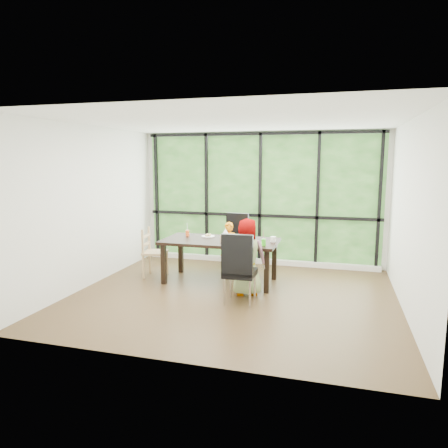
{
  "coord_description": "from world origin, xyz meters",
  "views": [
    {
      "loc": [
        1.55,
        -6.01,
        2.12
      ],
      "look_at": [
        -0.31,
        0.59,
        1.05
      ],
      "focal_mm": 32.73,
      "sensor_mm": 36.0,
      "label": 1
    }
  ],
  "objects": [
    {
      "name": "back_wall",
      "position": [
        0.0,
        2.25,
        1.35
      ],
      "size": [
        5.0,
        0.0,
        5.0
      ],
      "primitive_type": "plane",
      "rotation": [
        1.57,
        0.0,
        0.0
      ],
      "color": "silver",
      "rests_on": "ground"
    },
    {
      "name": "plate_near",
      "position": [
        0.14,
        0.46,
        0.76
      ],
      "size": [
        0.27,
        0.27,
        0.02
      ],
      "primitive_type": "cylinder",
      "color": "white",
      "rests_on": "dining_table"
    },
    {
      "name": "plate_far",
      "position": [
        -0.71,
        0.91,
        0.76
      ],
      "size": [
        0.24,
        0.24,
        0.01
      ],
      "primitive_type": "cylinder",
      "color": "white",
      "rests_on": "dining_table"
    },
    {
      "name": "straw_pink",
      "position": [
        0.41,
        0.41,
        0.9
      ],
      "size": [
        0.01,
        0.04,
        0.2
      ],
      "primitive_type": "cylinder",
      "rotation": [
        0.14,
        0.0,
        0.0
      ],
      "color": "pink",
      "rests_on": "green_cup"
    },
    {
      "name": "chair_interior_leather",
      "position": [
        0.18,
        -0.28,
        0.54
      ],
      "size": [
        0.47,
        0.47,
        1.08
      ],
      "primitive_type": "cube",
      "rotation": [
        0.0,
        0.0,
        3.16
      ],
      "color": "black",
      "rests_on": "ground"
    },
    {
      "name": "white_mug",
      "position": [
        0.51,
        0.75,
        0.8
      ],
      "size": [
        0.09,
        0.09,
        0.09
      ],
      "primitive_type": "cylinder",
      "color": "white",
      "rests_on": "dining_table"
    },
    {
      "name": "straw_white",
      "position": [
        -1.09,
        0.89,
        0.9
      ],
      "size": [
        0.01,
        0.04,
        0.2
      ],
      "primitive_type": "cylinder",
      "rotation": [
        0.14,
        0.0,
        0.0
      ],
      "color": "white",
      "rests_on": "orange_cup"
    },
    {
      "name": "crepe_rolls_near",
      "position": [
        0.14,
        0.46,
        0.78
      ],
      "size": [
        0.05,
        0.12,
        0.04
      ],
      "primitive_type": null,
      "color": "tan",
      "rests_on": "plate_near"
    },
    {
      "name": "foliage_backdrop",
      "position": [
        0.0,
        2.23,
        1.35
      ],
      "size": [
        4.8,
        0.02,
        2.65
      ],
      "primitive_type": "cube",
      "color": "#23451A",
      "rests_on": "back_wall"
    },
    {
      "name": "crepe_rolls_far",
      "position": [
        -0.71,
        0.91,
        0.78
      ],
      "size": [
        0.1,
        0.12,
        0.04
      ],
      "primitive_type": null,
      "color": "tan",
      "rests_on": "plate_far"
    },
    {
      "name": "orange_cup",
      "position": [
        -1.09,
        0.89,
        0.8
      ],
      "size": [
        0.07,
        0.07,
        0.11
      ],
      "primitive_type": "cylinder",
      "color": "#FF6124",
      "rests_on": "dining_table"
    },
    {
      "name": "dining_table",
      "position": [
        -0.41,
        0.69,
        0.38
      ],
      "size": [
        2.07,
        1.15,
        0.75
      ],
      "primitive_type": "cube",
      "rotation": [
        0.0,
        0.0,
        0.08
      ],
      "color": "black",
      "rests_on": "ground"
    },
    {
      "name": "window_sill",
      "position": [
        0.0,
        2.15,
        0.05
      ],
      "size": [
        4.8,
        0.12,
        0.1
      ],
      "primitive_type": "cube",
      "color": "silver",
      "rests_on": "ground"
    },
    {
      "name": "green_cup",
      "position": [
        0.41,
        0.41,
        0.81
      ],
      "size": [
        0.07,
        0.07,
        0.11
      ],
      "primitive_type": "cylinder",
      "color": "#39DB21",
      "rests_on": "dining_table"
    },
    {
      "name": "child_toddler",
      "position": [
        -0.41,
        1.28,
        0.49
      ],
      "size": [
        0.39,
        0.29,
        0.98
      ],
      "primitive_type": "imported",
      "rotation": [
        0.0,
        0.0,
        -0.17
      ],
      "color": "orange",
      "rests_on": "ground"
    },
    {
      "name": "chair_end_beech",
      "position": [
        -1.65,
        0.68,
        0.45
      ],
      "size": [
        0.45,
        0.47,
        0.9
      ],
      "primitive_type": "cube",
      "rotation": [
        0.0,
        0.0,
        1.7
      ],
      "color": "tan",
      "rests_on": "ground"
    },
    {
      "name": "placemat",
      "position": [
        0.14,
        0.44,
        0.75
      ],
      "size": [
        0.47,
        0.34,
        0.01
      ],
      "primitive_type": "cube",
      "color": "tan",
      "rests_on": "dining_table"
    },
    {
      "name": "chair_window_leather",
      "position": [
        -0.4,
        1.65,
        0.54
      ],
      "size": [
        0.49,
        0.49,
        1.08
      ],
      "primitive_type": "cube",
      "rotation": [
        0.0,
        0.0,
        -0.08
      ],
      "color": "black",
      "rests_on": "ground"
    },
    {
      "name": "ground",
      "position": [
        0.0,
        0.0,
        0.0
      ],
      "size": [
        5.0,
        5.0,
        0.0
      ],
      "primitive_type": "plane",
      "color": "black",
      "rests_on": "ground"
    },
    {
      "name": "window_mullions",
      "position": [
        0.0,
        2.19,
        1.35
      ],
      "size": [
        4.8,
        0.06,
        2.65
      ],
      "primitive_type": null,
      "color": "black",
      "rests_on": "back_wall"
    },
    {
      "name": "tissue_box",
      "position": [
        -0.27,
        0.53,
        0.81
      ],
      "size": [
        0.15,
        0.15,
        0.12
      ],
      "primitive_type": "cube",
      "color": "tan",
      "rests_on": "dining_table"
    },
    {
      "name": "tissue",
      "position": [
        -0.27,
        0.53,
        0.93
      ],
      "size": [
        0.12,
        0.12,
        0.11
      ],
      "primitive_type": "cone",
      "color": "white",
      "rests_on": "tissue_box"
    },
    {
      "name": "child_older",
      "position": [
        0.18,
        0.13,
        0.61
      ],
      "size": [
        0.69,
        0.55,
        1.23
      ],
      "primitive_type": "imported",
      "rotation": [
        0.0,
        0.0,
        3.44
      ],
      "color": "slate",
      "rests_on": "ground"
    }
  ]
}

